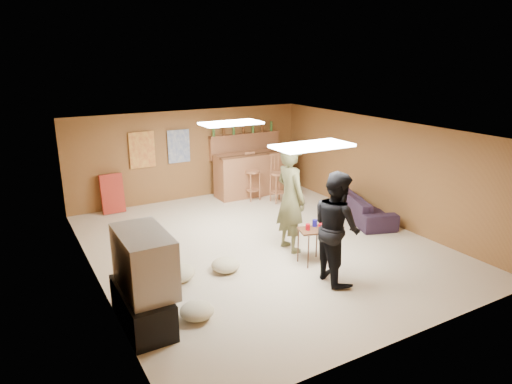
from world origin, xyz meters
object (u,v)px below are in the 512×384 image
tv_body (144,261)px  bar_counter (254,174)px  sofa (364,207)px  person_black (336,227)px  tray_table (313,246)px  person_olive (291,199)px

tv_body → bar_counter: size_ratio=0.55×
tv_body → sofa: size_ratio=0.59×
tv_body → person_black: bearing=-5.3°
sofa → bar_counter: bearing=42.2°
person_black → tray_table: person_black is taller
person_olive → person_black: 1.35m
bar_counter → tv_body: bearing=-133.0°
sofa → tray_table: (-2.32, -1.23, 0.03)m
person_olive → sofa: 2.50m
sofa → tray_table: size_ratio=3.04×
sofa → tray_table: 2.62m
bar_counter → person_black: bearing=-104.0°
bar_counter → person_black: person_black is taller
tv_body → bar_counter: bearing=47.0°
tv_body → person_black: (2.97, -0.27, -0.00)m
tv_body → bar_counter: (4.15, 4.45, -0.35)m
person_olive → tray_table: person_olive is taller
person_olive → tray_table: size_ratio=3.19×
bar_counter → sofa: size_ratio=1.07×
person_olive → sofa: size_ratio=1.05×
person_olive → sofa: person_olive is taller
sofa → tv_body: bearing=126.1°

